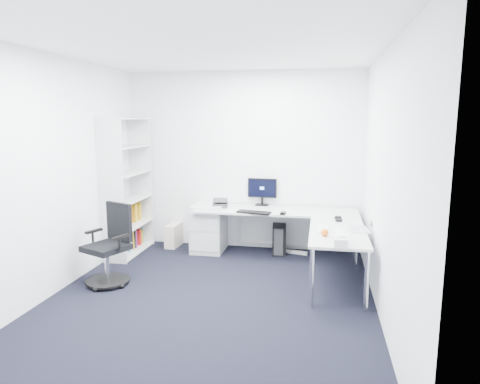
% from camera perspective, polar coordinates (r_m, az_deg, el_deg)
% --- Properties ---
extents(ground, '(4.20, 4.20, 0.00)m').
position_cam_1_polar(ground, '(4.90, -4.13, -14.23)').
color(ground, black).
extents(ceiling, '(4.20, 4.20, 0.00)m').
position_cam_1_polar(ceiling, '(4.54, -4.57, 18.74)').
color(ceiling, white).
extents(wall_back, '(3.60, 0.02, 2.70)m').
position_cam_1_polar(wall_back, '(6.56, 0.42, 4.14)').
color(wall_back, white).
rests_on(wall_back, ground).
extents(wall_front, '(3.60, 0.02, 2.70)m').
position_cam_1_polar(wall_front, '(2.59, -16.48, -4.89)').
color(wall_front, white).
rests_on(wall_front, ground).
extents(wall_left, '(0.02, 4.20, 2.70)m').
position_cam_1_polar(wall_left, '(5.28, -23.57, 1.98)').
color(wall_left, white).
rests_on(wall_left, ground).
extents(wall_right, '(0.02, 4.20, 2.70)m').
position_cam_1_polar(wall_right, '(4.42, 18.84, 0.91)').
color(wall_right, white).
rests_on(wall_right, ground).
extents(l_desk, '(2.34, 1.31, 0.68)m').
position_cam_1_polar(l_desk, '(5.99, 4.41, -6.26)').
color(l_desk, '#B3B5B6').
rests_on(l_desk, ground).
extents(drawer_pedestal, '(0.47, 0.58, 0.72)m').
position_cam_1_polar(drawer_pedestal, '(6.54, -4.16, -4.73)').
color(drawer_pedestal, '#B3B5B6').
rests_on(drawer_pedestal, ground).
extents(bookshelf, '(0.39, 1.01, 2.01)m').
position_cam_1_polar(bookshelf, '(6.49, -14.91, 0.70)').
color(bookshelf, silver).
rests_on(bookshelf, ground).
extents(task_chair, '(0.72, 0.72, 0.98)m').
position_cam_1_polar(task_chair, '(5.42, -17.43, -6.80)').
color(task_chair, black).
rests_on(task_chair, ground).
extents(black_pc_tower, '(0.24, 0.46, 0.43)m').
position_cam_1_polar(black_pc_tower, '(6.49, 5.24, -6.15)').
color(black_pc_tower, black).
rests_on(black_pc_tower, ground).
extents(beige_pc_tower, '(0.19, 0.39, 0.36)m').
position_cam_1_polar(beige_pc_tower, '(6.85, -8.84, -5.70)').
color(beige_pc_tower, beige).
rests_on(beige_pc_tower, ground).
extents(power_strip, '(0.36, 0.13, 0.04)m').
position_cam_1_polar(power_strip, '(6.51, 7.43, -7.96)').
color(power_strip, silver).
rests_on(power_strip, ground).
extents(monitor, '(0.45, 0.17, 0.43)m').
position_cam_1_polar(monitor, '(6.51, 2.96, 0.06)').
color(monitor, black).
rests_on(monitor, l_desk).
extents(black_keyboard, '(0.49, 0.25, 0.02)m').
position_cam_1_polar(black_keyboard, '(6.00, 1.86, -2.71)').
color(black_keyboard, black).
rests_on(black_keyboard, l_desk).
extents(mouse, '(0.08, 0.12, 0.04)m').
position_cam_1_polar(mouse, '(5.94, 5.78, -2.82)').
color(mouse, black).
rests_on(mouse, l_desk).
extents(desk_phone, '(0.23, 0.23, 0.14)m').
position_cam_1_polar(desk_phone, '(6.40, -2.62, -1.39)').
color(desk_phone, '#2B2C2E').
rests_on(desk_phone, l_desk).
extents(laptop, '(0.36, 0.35, 0.23)m').
position_cam_1_polar(laptop, '(5.24, 15.62, -3.76)').
color(laptop, silver).
rests_on(laptop, l_desk).
extents(white_keyboard, '(0.12, 0.40, 0.01)m').
position_cam_1_polar(white_keyboard, '(5.21, 11.00, -4.87)').
color(white_keyboard, silver).
rests_on(white_keyboard, l_desk).
extents(headphones, '(0.14, 0.22, 0.06)m').
position_cam_1_polar(headphones, '(5.73, 12.99, -3.39)').
color(headphones, black).
rests_on(headphones, l_desk).
extents(orange_fruit, '(0.09, 0.09, 0.09)m').
position_cam_1_polar(orange_fruit, '(4.92, 11.24, -5.32)').
color(orange_fruit, orange).
rests_on(orange_fruit, l_desk).
extents(tissue_box, '(0.16, 0.27, 0.09)m').
position_cam_1_polar(tissue_box, '(4.61, 13.12, -6.37)').
color(tissue_box, silver).
rests_on(tissue_box, l_desk).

